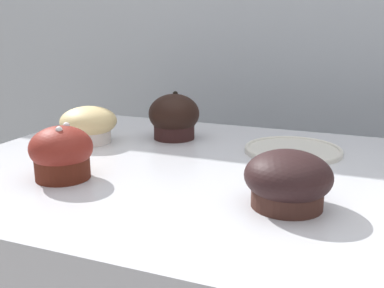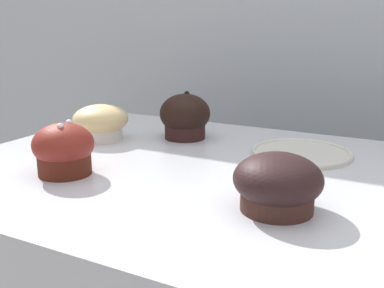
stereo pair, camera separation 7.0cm
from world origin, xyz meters
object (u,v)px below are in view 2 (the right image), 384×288
object	(u,v)px
muffin_front_right	(278,184)
serving_plate	(301,153)
muffin_front_center	(101,122)
muffin_back_right	(185,117)
muffin_back_left	(64,149)

from	to	relation	value
muffin_front_right	serving_plate	world-z (taller)	muffin_front_right
muffin_front_center	muffin_back_right	xyz separation A→B (m)	(0.14, 0.09, 0.01)
muffin_front_center	muffin_front_right	bearing A→B (deg)	-23.02
muffin_back_right	muffin_front_right	world-z (taller)	muffin_back_right
muffin_front_right	muffin_back_left	bearing A→B (deg)	-177.01
muffin_back_right	serving_plate	world-z (taller)	muffin_back_right
muffin_front_center	muffin_front_right	world-z (taller)	muffin_front_right
serving_plate	muffin_front_center	bearing A→B (deg)	-168.76
muffin_front_center	muffin_back_left	xyz separation A→B (m)	(0.09, -0.20, 0.00)
muffin_front_right	serving_plate	bearing A→B (deg)	97.73
serving_plate	muffin_back_left	bearing A→B (deg)	-137.67
serving_plate	muffin_back_right	bearing A→B (deg)	176.91
muffin_front_center	serving_plate	distance (m)	0.40
muffin_back_right	serving_plate	distance (m)	0.25
muffin_back_left	muffin_back_right	distance (m)	0.29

